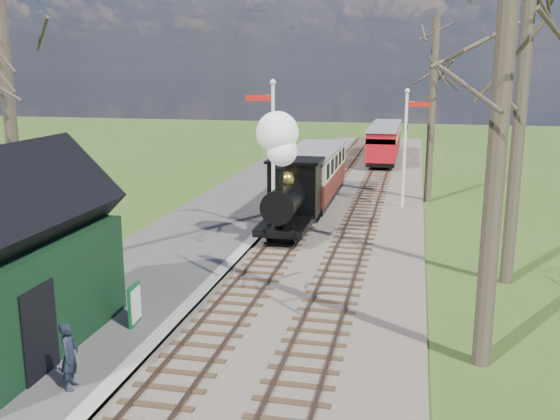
# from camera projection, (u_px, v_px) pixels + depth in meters

# --- Properties ---
(distant_hills) EXTENTS (114.40, 48.00, 22.02)m
(distant_hills) POSITION_uv_depth(u_px,v_px,m) (381.00, 263.00, 74.62)
(distant_hills) COLOR #385B23
(distant_hills) RESTS_ON ground
(ballast_bed) EXTENTS (8.00, 60.00, 0.10)m
(ballast_bed) POSITION_uv_depth(u_px,v_px,m) (340.00, 205.00, 30.66)
(ballast_bed) COLOR brown
(ballast_bed) RESTS_ON ground
(track_near) EXTENTS (1.60, 60.00, 0.15)m
(track_near) POSITION_uv_depth(u_px,v_px,m) (314.00, 203.00, 30.92)
(track_near) COLOR brown
(track_near) RESTS_ON ground
(track_far) EXTENTS (1.60, 60.00, 0.15)m
(track_far) POSITION_uv_depth(u_px,v_px,m) (367.00, 205.00, 30.38)
(track_far) COLOR brown
(track_far) RESTS_ON ground
(platform) EXTENTS (5.00, 44.00, 0.20)m
(platform) POSITION_uv_depth(u_px,v_px,m) (191.00, 242.00, 24.03)
(platform) COLOR #474442
(platform) RESTS_ON ground
(coping_strip) EXTENTS (0.40, 44.00, 0.21)m
(coping_strip) POSITION_uv_depth(u_px,v_px,m) (249.00, 245.00, 23.55)
(coping_strip) COLOR #B2AD9E
(coping_strip) RESTS_ON ground
(station_shed) EXTENTS (3.25, 6.30, 4.78)m
(station_shed) POSITION_uv_depth(u_px,v_px,m) (2.00, 265.00, 14.19)
(station_shed) COLOR black
(station_shed) RESTS_ON platform
(semaphore_near) EXTENTS (1.22, 0.24, 6.22)m
(semaphore_near) POSITION_uv_depth(u_px,v_px,m) (271.00, 146.00, 24.58)
(semaphore_near) COLOR silver
(semaphore_near) RESTS_ON ground
(semaphore_far) EXTENTS (1.22, 0.24, 5.72)m
(semaphore_far) POSITION_uv_depth(u_px,v_px,m) (407.00, 140.00, 29.29)
(semaphore_far) COLOR silver
(semaphore_far) RESTS_ON ground
(bare_trees) EXTENTS (15.51, 22.39, 12.00)m
(bare_trees) POSITION_uv_depth(u_px,v_px,m) (296.00, 118.00, 18.17)
(bare_trees) COLOR #382D23
(bare_trees) RESTS_ON ground
(fence_line) EXTENTS (12.60, 0.08, 1.00)m
(fence_line) POSITION_uv_depth(u_px,v_px,m) (350.00, 156.00, 44.09)
(fence_line) COLOR slate
(fence_line) RESTS_ON ground
(locomotive) EXTENTS (1.98, 4.61, 4.94)m
(locomotive) POSITION_uv_depth(u_px,v_px,m) (288.00, 183.00, 24.39)
(locomotive) COLOR black
(locomotive) RESTS_ON ground
(coach) EXTENTS (2.31, 7.90, 2.43)m
(coach) POSITION_uv_depth(u_px,v_px,m) (313.00, 173.00, 30.31)
(coach) COLOR black
(coach) RESTS_ON ground
(red_carriage_a) EXTENTS (2.02, 5.01, 2.13)m
(red_carriage_a) POSITION_uv_depth(u_px,v_px,m) (382.00, 146.00, 42.18)
(red_carriage_a) COLOR black
(red_carriage_a) RESTS_ON ground
(red_carriage_b) EXTENTS (2.02, 5.01, 2.13)m
(red_carriage_b) POSITION_uv_depth(u_px,v_px,m) (387.00, 137.00, 47.42)
(red_carriage_b) COLOR black
(red_carriage_b) RESTS_ON ground
(sign_board) EXTENTS (0.15, 0.73, 1.06)m
(sign_board) POSITION_uv_depth(u_px,v_px,m) (135.00, 305.00, 15.95)
(sign_board) COLOR #104F27
(sign_board) RESTS_ON platform
(bench) EXTENTS (0.44, 1.30, 0.73)m
(bench) POSITION_uv_depth(u_px,v_px,m) (89.00, 305.00, 16.45)
(bench) COLOR #492C1A
(bench) RESTS_ON platform
(person) EXTENTS (0.43, 0.57, 1.43)m
(person) POSITION_uv_depth(u_px,v_px,m) (70.00, 356.00, 12.71)
(person) COLOR black
(person) RESTS_ON platform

